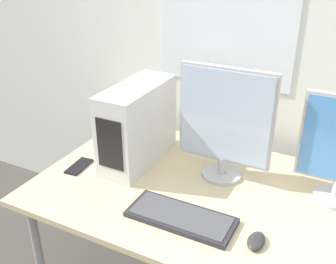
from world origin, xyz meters
TOP-DOWN VIEW (x-y plane):
  - desk at (0.00, 0.47)m, footprint 2.28×0.95m
  - pc_tower at (-0.79, 0.56)m, footprint 0.18×0.47m
  - monitor_main at (-0.37, 0.61)m, footprint 0.43×0.18m
  - keyboard at (-0.40, 0.24)m, footprint 0.42×0.18m
  - mouse at (-0.10, 0.24)m, footprint 0.06×0.11m
  - cell_phone at (-1.01, 0.37)m, footprint 0.08×0.16m

SIDE VIEW (x-z plane):
  - desk at x=0.00m, z-range 0.32..1.03m
  - cell_phone at x=-1.01m, z-range 0.71..0.72m
  - keyboard at x=-0.40m, z-range 0.71..0.73m
  - mouse at x=-0.10m, z-range 0.71..0.74m
  - pc_tower at x=-0.79m, z-range 0.71..1.10m
  - monitor_main at x=-0.37m, z-range 0.72..1.24m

